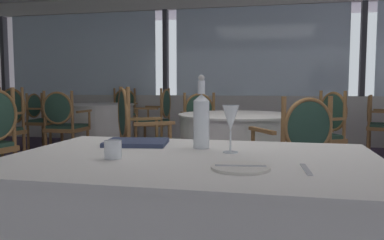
# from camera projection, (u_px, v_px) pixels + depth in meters

# --- Properties ---
(ground_plane) EXTENTS (14.34, 14.34, 0.00)m
(ground_plane) POSITION_uv_depth(u_px,v_px,m) (233.00, 225.00, 2.83)
(ground_plane) COLOR #47384C
(window_wall_far) EXTENTS (10.76, 0.14, 2.65)m
(window_wall_far) POSITION_uv_depth(u_px,v_px,m) (259.00, 84.00, 6.77)
(window_wall_far) COLOR beige
(window_wall_far) RESTS_ON ground_plane
(side_plate) EXTENTS (0.20, 0.20, 0.01)m
(side_plate) POSITION_uv_depth(u_px,v_px,m) (240.00, 168.00, 1.31)
(side_plate) COLOR silver
(side_plate) RESTS_ON foreground_table
(butter_knife) EXTENTS (0.17, 0.04, 0.00)m
(butter_knife) POSITION_uv_depth(u_px,v_px,m) (240.00, 166.00, 1.31)
(butter_knife) COLOR silver
(butter_knife) RESTS_ON foreground_table
(dinner_fork) EXTENTS (0.03, 0.18, 0.00)m
(dinner_fork) POSITION_uv_depth(u_px,v_px,m) (306.00, 169.00, 1.29)
(dinner_fork) COLOR silver
(dinner_fork) RESTS_ON foreground_table
(water_bottle) EXTENTS (0.07, 0.07, 0.33)m
(water_bottle) POSITION_uv_depth(u_px,v_px,m) (201.00, 119.00, 1.74)
(water_bottle) COLOR white
(water_bottle) RESTS_ON foreground_table
(wine_glass) EXTENTS (0.07, 0.07, 0.20)m
(wine_glass) POSITION_uv_depth(u_px,v_px,m) (231.00, 119.00, 1.62)
(wine_glass) COLOR white
(wine_glass) RESTS_ON foreground_table
(water_tumbler) EXTENTS (0.07, 0.07, 0.07)m
(water_tumbler) POSITION_uv_depth(u_px,v_px,m) (113.00, 149.00, 1.50)
(water_tumbler) COLOR white
(water_tumbler) RESTS_ON foreground_table
(menu_book) EXTENTS (0.32, 0.27, 0.02)m
(menu_book) POSITION_uv_depth(u_px,v_px,m) (136.00, 142.00, 1.86)
(menu_book) COLOR #2D3856
(menu_book) RESTS_ON foreground_table
(dining_chair_0_3) EXTENTS (0.57, 0.61, 0.89)m
(dining_chair_0_3) POSITION_uv_depth(u_px,v_px,m) (379.00, 121.00, 5.54)
(dining_chair_0_3) COLOR olive
(dining_chair_0_3) RESTS_ON ground_plane
(background_table_1) EXTENTS (1.22, 1.22, 0.73)m
(background_table_1) POSITION_uv_depth(u_px,v_px,m) (238.00, 150.00, 3.93)
(background_table_1) COLOR silver
(background_table_1) RESTS_ON ground_plane
(dining_chair_1_0) EXTENTS (0.65, 0.63, 0.93)m
(dining_chair_1_0) POSITION_uv_depth(u_px,v_px,m) (202.00, 123.00, 4.89)
(dining_chair_1_0) COLOR olive
(dining_chair_1_0) RESTS_ON ground_plane
(dining_chair_1_1) EXTENTS (0.63, 0.65, 1.01)m
(dining_chair_1_1) POSITION_uv_depth(u_px,v_px,m) (136.00, 133.00, 3.58)
(dining_chair_1_1) COLOR olive
(dining_chair_1_1) RESTS_ON ground_plane
(dining_chair_1_2) EXTENTS (0.65, 0.63, 0.94)m
(dining_chair_1_2) POSITION_uv_depth(u_px,v_px,m) (297.00, 147.00, 2.94)
(dining_chair_1_2) COLOR olive
(dining_chair_1_2) RESTS_ON ground_plane
(dining_chair_1_3) EXTENTS (0.63, 0.65, 0.97)m
(dining_chair_1_3) POSITION_uv_depth(u_px,v_px,m) (323.00, 128.00, 4.25)
(dining_chair_1_3) COLOR olive
(dining_chair_1_3) RESTS_ON ground_plane
(dining_chair_2_1) EXTENTS (0.60, 0.55, 1.00)m
(dining_chair_2_1) POSITION_uv_depth(u_px,v_px,m) (5.00, 121.00, 4.83)
(dining_chair_2_1) COLOR olive
(dining_chair_2_1) RESTS_ON ground_plane
(background_table_3) EXTENTS (1.15, 1.15, 0.73)m
(background_table_3) POSITION_uv_depth(u_px,v_px,m) (98.00, 127.00, 6.12)
(background_table_3) COLOR silver
(background_table_3) RESTS_ON ground_plane
(dining_chair_3_0) EXTENTS (0.47, 0.54, 0.91)m
(dining_chair_3_0) POSITION_uv_depth(u_px,v_px,m) (41.00, 116.00, 6.32)
(dining_chair_3_0) COLOR olive
(dining_chair_3_0) RESTS_ON ground_plane
(dining_chair_3_1) EXTENTS (0.54, 0.47, 0.96)m
(dining_chair_3_1) POSITION_uv_depth(u_px,v_px,m) (63.00, 121.00, 5.12)
(dining_chair_3_1) COLOR olive
(dining_chair_3_1) RESTS_ON ground_plane
(dining_chair_3_2) EXTENTS (0.47, 0.54, 0.99)m
(dining_chair_3_2) POSITION_uv_depth(u_px,v_px,m) (158.00, 115.00, 5.88)
(dining_chair_3_2) COLOR olive
(dining_chair_3_2) RESTS_ON ground_plane
(dining_chair_3_3) EXTENTS (0.54, 0.47, 0.98)m
(dining_chair_3_3) POSITION_uv_depth(u_px,v_px,m) (122.00, 110.00, 7.08)
(dining_chair_3_3) COLOR olive
(dining_chair_3_3) RESTS_ON ground_plane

